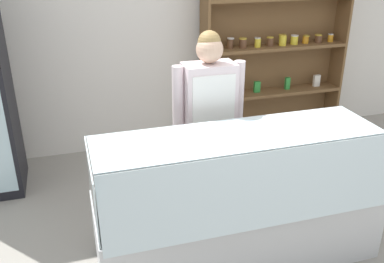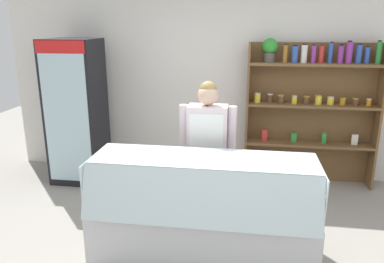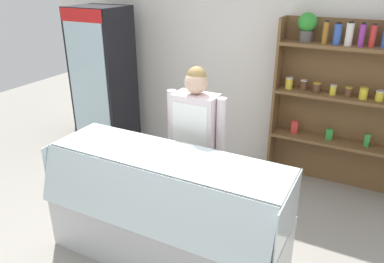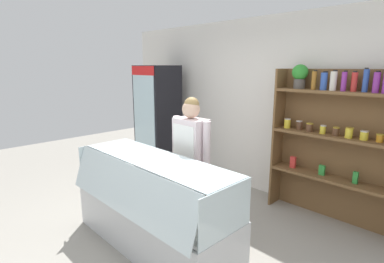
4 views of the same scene
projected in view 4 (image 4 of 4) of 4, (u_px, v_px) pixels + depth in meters
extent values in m
plane|color=gray|center=(168.00, 254.00, 3.22)|extent=(12.00, 12.00, 0.00)
cube|color=white|center=(281.00, 109.00, 4.44)|extent=(6.80, 0.10, 2.70)
cube|color=black|center=(158.00, 119.00, 5.66)|extent=(0.70, 0.62, 1.99)
cube|color=silver|center=(144.00, 121.00, 5.45)|extent=(0.62, 0.01, 1.79)
cube|color=red|center=(142.00, 71.00, 5.25)|extent=(0.66, 0.01, 0.16)
cylinder|color=#9E6623|center=(142.00, 152.00, 5.78)|extent=(0.05, 0.05, 0.20)
cylinder|color=#2D8C38|center=(146.00, 155.00, 5.68)|extent=(0.05, 0.05, 0.15)
cylinder|color=purple|center=(151.00, 156.00, 5.58)|extent=(0.06, 0.06, 0.17)
cylinder|color=red|center=(155.00, 157.00, 5.48)|extent=(0.05, 0.05, 0.18)
cylinder|color=#2D8C38|center=(141.00, 125.00, 5.65)|extent=(0.05, 0.05, 0.21)
cylinder|color=#2D8C38|center=(147.00, 127.00, 5.52)|extent=(0.06, 0.06, 0.18)
cylinder|color=red|center=(154.00, 129.00, 5.38)|extent=(0.05, 0.05, 0.17)
cylinder|color=#3356B2|center=(140.00, 98.00, 5.56)|extent=(0.05, 0.05, 0.17)
cylinder|color=#3356B2|center=(144.00, 99.00, 5.46)|extent=(0.06, 0.06, 0.15)
cylinder|color=red|center=(149.00, 98.00, 5.35)|extent=(0.05, 0.05, 0.21)
cylinder|color=#9E6623|center=(154.00, 101.00, 5.26)|extent=(0.06, 0.06, 0.15)
cube|color=brown|center=(345.00, 148.00, 3.74)|extent=(1.74, 0.02, 1.94)
cube|color=brown|center=(278.00, 139.00, 4.24)|extent=(0.03, 0.28, 1.94)
cube|color=brown|center=(337.00, 180.00, 3.72)|extent=(1.68, 0.28, 0.04)
cube|color=brown|center=(342.00, 138.00, 3.61)|extent=(1.68, 0.28, 0.04)
cube|color=brown|center=(347.00, 93.00, 3.49)|extent=(1.68, 0.28, 0.04)
cylinder|color=#4C4742|center=(299.00, 84.00, 3.89)|extent=(0.14, 0.14, 0.12)
sphere|color=#2D8E2D|center=(300.00, 72.00, 3.86)|extent=(0.20, 0.20, 0.20)
cylinder|color=#9E6623|center=(314.00, 80.00, 3.72)|extent=(0.06, 0.06, 0.22)
cylinder|color=black|center=(316.00, 71.00, 3.71)|extent=(0.04, 0.04, 0.02)
cylinder|color=#3356B2|center=(324.00, 81.00, 3.64)|extent=(0.08, 0.08, 0.21)
cylinder|color=black|center=(325.00, 72.00, 3.63)|extent=(0.05, 0.05, 0.02)
cylinder|color=silver|center=(333.00, 81.00, 3.56)|extent=(0.08, 0.08, 0.23)
cylinder|color=black|center=(335.00, 71.00, 3.55)|extent=(0.05, 0.05, 0.02)
cylinder|color=purple|center=(344.00, 82.00, 3.47)|extent=(0.06, 0.06, 0.22)
cylinder|color=black|center=(346.00, 71.00, 3.47)|extent=(0.04, 0.04, 0.02)
cylinder|color=red|center=(354.00, 82.00, 3.43)|extent=(0.07, 0.07, 0.22)
cylinder|color=black|center=(355.00, 72.00, 3.40)|extent=(0.04, 0.04, 0.02)
cylinder|color=#3356B2|center=(366.00, 81.00, 3.35)|extent=(0.06, 0.06, 0.25)
cylinder|color=black|center=(367.00, 68.00, 3.31)|extent=(0.04, 0.04, 0.02)
cylinder|color=purple|center=(376.00, 83.00, 3.24)|extent=(0.07, 0.07, 0.22)
cylinder|color=black|center=(378.00, 71.00, 3.23)|extent=(0.04, 0.04, 0.02)
cylinder|color=yellow|center=(287.00, 124.00, 4.10)|extent=(0.08, 0.08, 0.12)
cylinder|color=silver|center=(288.00, 119.00, 4.08)|extent=(0.09, 0.09, 0.01)
cylinder|color=brown|center=(300.00, 126.00, 3.99)|extent=(0.08, 0.08, 0.11)
cylinder|color=silver|center=(299.00, 121.00, 3.97)|extent=(0.08, 0.08, 0.01)
cylinder|color=brown|center=(309.00, 128.00, 3.88)|extent=(0.09, 0.09, 0.10)
cylinder|color=gold|center=(310.00, 123.00, 3.87)|extent=(0.09, 0.09, 0.01)
cylinder|color=yellow|center=(323.00, 130.00, 3.75)|extent=(0.07, 0.07, 0.09)
cylinder|color=silver|center=(324.00, 126.00, 3.75)|extent=(0.07, 0.07, 0.01)
cylinder|color=brown|center=(336.00, 132.00, 3.64)|extent=(0.08, 0.08, 0.09)
cylinder|color=gold|center=(336.00, 128.00, 3.64)|extent=(0.08, 0.08, 0.01)
cylinder|color=yellow|center=(349.00, 133.00, 3.53)|extent=(0.08, 0.08, 0.11)
cylinder|color=gold|center=(350.00, 128.00, 3.53)|extent=(0.09, 0.09, 0.01)
cylinder|color=yellow|center=(364.00, 136.00, 3.43)|extent=(0.09, 0.09, 0.10)
cylinder|color=silver|center=(365.00, 131.00, 3.42)|extent=(0.09, 0.09, 0.01)
cylinder|color=orange|center=(380.00, 139.00, 3.33)|extent=(0.07, 0.07, 0.08)
cylinder|color=gold|center=(380.00, 135.00, 3.31)|extent=(0.07, 0.07, 0.01)
cube|color=red|center=(293.00, 162.00, 4.12)|extent=(0.07, 0.04, 0.16)
cube|color=#2D8C38|center=(322.00, 170.00, 3.85)|extent=(0.07, 0.04, 0.13)
cube|color=#2D8C38|center=(356.00, 178.00, 3.57)|extent=(0.06, 0.04, 0.15)
cube|color=silver|center=(153.00, 222.00, 3.33)|extent=(2.08, 0.72, 0.55)
cube|color=white|center=(152.00, 198.00, 3.27)|extent=(2.02, 0.66, 0.03)
cube|color=silver|center=(125.00, 189.00, 2.99)|extent=(2.04, 0.16, 0.47)
cube|color=silver|center=(155.00, 159.00, 3.21)|extent=(2.04, 0.56, 0.01)
cube|color=silver|center=(105.00, 159.00, 3.94)|extent=(0.01, 0.68, 0.45)
cube|color=silver|center=(226.00, 213.00, 2.50)|extent=(0.01, 0.68, 0.45)
cube|color=beige|center=(119.00, 173.00, 3.90)|extent=(0.16, 0.11, 0.05)
cube|color=white|center=(104.00, 177.00, 3.76)|extent=(0.05, 0.03, 0.02)
cube|color=tan|center=(131.00, 178.00, 3.71)|extent=(0.17, 0.14, 0.06)
cube|color=white|center=(115.00, 183.00, 3.56)|extent=(0.05, 0.03, 0.02)
cube|color=beige|center=(144.00, 185.00, 3.51)|extent=(0.17, 0.13, 0.04)
cube|color=white|center=(128.00, 190.00, 3.37)|extent=(0.05, 0.03, 0.02)
cube|color=tan|center=(159.00, 192.00, 3.32)|extent=(0.16, 0.12, 0.05)
cube|color=white|center=(143.00, 198.00, 3.17)|extent=(0.05, 0.03, 0.02)
cube|color=beige|center=(175.00, 199.00, 3.12)|extent=(0.16, 0.12, 0.06)
cube|color=white|center=(159.00, 206.00, 2.97)|extent=(0.05, 0.03, 0.02)
cube|color=tan|center=(194.00, 209.00, 2.93)|extent=(0.17, 0.14, 0.04)
cube|color=white|center=(178.00, 216.00, 2.78)|extent=(0.05, 0.03, 0.02)
cube|color=beige|center=(216.00, 219.00, 2.73)|extent=(0.16, 0.13, 0.05)
cube|color=white|center=(199.00, 228.00, 2.58)|extent=(0.05, 0.03, 0.02)
cylinder|color=tan|center=(104.00, 174.00, 3.78)|extent=(0.20, 0.14, 0.12)
cylinder|color=#A35B4C|center=(113.00, 177.00, 3.62)|extent=(0.20, 0.17, 0.16)
cylinder|color=#A35B4C|center=(123.00, 183.00, 3.47)|extent=(0.20, 0.15, 0.13)
cylinder|color=white|center=(178.00, 205.00, 2.82)|extent=(0.07, 0.07, 0.22)
cylinder|color=white|center=(185.00, 209.00, 2.75)|extent=(0.07, 0.07, 0.20)
cylinder|color=#2D2D38|center=(186.00, 194.00, 3.81)|extent=(0.13, 0.13, 0.75)
cylinder|color=#2D2D38|center=(196.00, 199.00, 3.68)|extent=(0.13, 0.13, 0.75)
cube|color=silver|center=(191.00, 144.00, 3.60)|extent=(0.41, 0.24, 0.62)
cube|color=white|center=(184.00, 172.00, 3.59)|extent=(0.35, 0.01, 1.16)
cylinder|color=silver|center=(177.00, 138.00, 3.77)|extent=(0.09, 0.09, 0.56)
cylinder|color=silver|center=(207.00, 145.00, 3.42)|extent=(0.09, 0.09, 0.56)
sphere|color=#D8AD8E|center=(191.00, 109.00, 3.51)|extent=(0.21, 0.21, 0.21)
sphere|color=#997A47|center=(192.00, 105.00, 3.51)|extent=(0.18, 0.18, 0.18)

